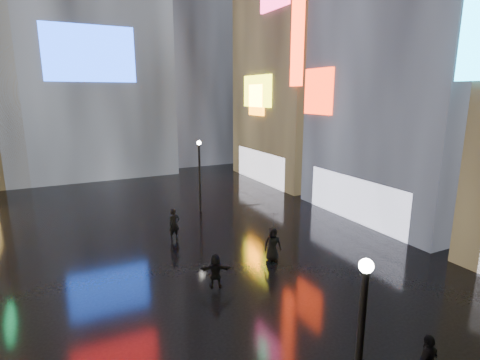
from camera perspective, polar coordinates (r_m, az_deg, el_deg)
ground at (r=23.79m, az=-8.64°, el=-7.87°), size 140.00×140.00×0.00m
building_right_far at (r=38.94m, az=10.07°, el=21.02°), size 10.28×12.00×28.00m
tower_flank_right at (r=50.50m, az=-8.62°, el=22.65°), size 12.00×12.00×34.00m
lamp_near at (r=9.18m, az=17.64°, el=-24.29°), size 0.30×0.30×5.20m
lamp_far at (r=26.93m, az=-6.16°, el=1.20°), size 0.30×0.30×5.20m
pedestrian_4 at (r=19.53m, az=4.99°, el=-9.72°), size 1.00×0.80×1.78m
pedestrian_5 at (r=17.05m, az=-3.75°, el=-13.66°), size 1.50×0.95×1.55m
pedestrian_6 at (r=22.46m, az=-9.99°, el=-6.67°), size 0.75×0.57×1.86m
umbrella_2 at (r=19.07m, az=5.07°, el=-6.12°), size 1.16×1.15×0.82m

